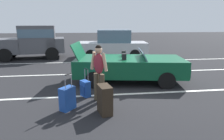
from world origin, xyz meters
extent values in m
plane|color=black|center=(0.00, 0.00, 0.00)|extent=(80.00, 80.00, 0.00)
cube|color=silver|center=(0.00, -1.38, 0.00)|extent=(18.00, 0.12, 0.01)
cube|color=silver|center=(0.00, 1.32, 0.00)|extent=(18.00, 0.12, 0.01)
cube|color=silver|center=(0.00, 4.02, 0.00)|extent=(18.00, 0.12, 0.01)
cube|color=#0F4C2D|center=(0.00, 0.00, 0.62)|extent=(4.32, 2.38, 0.64)
cube|color=#0F4C2D|center=(1.42, -0.22, 0.51)|extent=(1.56, 1.86, 0.38)
cube|color=slate|center=(0.51, -0.08, 1.09)|extent=(0.42, 1.56, 0.31)
cube|color=black|center=(-0.14, 0.40, 1.05)|extent=(0.19, 0.24, 0.22)
cube|color=black|center=(-0.26, -0.33, 1.05)|extent=(0.19, 0.24, 0.22)
cube|color=#0F4C2D|center=(-1.92, 0.30, 1.22)|extent=(0.53, 1.52, 0.59)
cylinder|color=black|center=(1.38, 0.60, 0.30)|extent=(0.63, 0.31, 0.60)
cylinder|color=black|center=(1.13, -1.00, 0.30)|extent=(0.63, 0.31, 0.60)
cylinder|color=black|center=(-1.13, 1.00, 0.30)|extent=(0.63, 0.31, 0.60)
cylinder|color=black|center=(-1.38, -0.60, 0.30)|extent=(0.63, 0.31, 0.60)
cube|color=#2D2319|center=(-1.17, -2.62, 0.37)|extent=(0.38, 0.53, 0.74)
cube|color=black|center=(-1.03, -2.58, 0.31)|extent=(0.11, 0.38, 0.41)
sphere|color=black|center=(-1.31, -2.48, 0.02)|extent=(0.04, 0.04, 0.04)
sphere|color=black|center=(-1.24, -2.81, 0.02)|extent=(0.04, 0.04, 0.04)
cube|color=#1E479E|center=(-2.13, -2.28, 0.31)|extent=(0.44, 0.46, 0.62)
cylinder|color=gray|center=(-2.15, -2.40, 0.80)|extent=(0.03, 0.03, 0.36)
cylinder|color=gray|center=(-2.01, -2.23, 0.80)|extent=(0.03, 0.03, 0.36)
cylinder|color=black|center=(-2.08, -2.32, 0.98)|extent=(0.16, 0.19, 0.03)
sphere|color=black|center=(-2.15, -2.44, 0.02)|extent=(0.04, 0.04, 0.04)
sphere|color=black|center=(-1.97, -2.23, 0.02)|extent=(0.04, 0.04, 0.04)
cube|color=#1E479E|center=(-1.68, -1.39, 0.25)|extent=(0.35, 0.39, 0.50)
cube|color=navy|center=(-1.77, -1.44, 0.21)|extent=(0.16, 0.24, 0.28)
cylinder|color=gray|center=(-1.58, -1.44, 0.69)|extent=(0.03, 0.03, 0.38)
cylinder|color=gray|center=(-1.68, -1.28, 0.69)|extent=(0.03, 0.03, 0.38)
cylinder|color=black|center=(-1.63, -1.36, 0.88)|extent=(0.12, 0.17, 0.03)
sphere|color=black|center=(-1.55, -1.45, 0.02)|extent=(0.04, 0.04, 0.04)
sphere|color=black|center=(-1.68, -1.25, 0.02)|extent=(0.04, 0.04, 0.04)
cylinder|color=#4C3F2D|center=(-1.34, -1.71, 0.41)|extent=(0.21, 0.21, 0.82)
cylinder|color=#4C3F2D|center=(-1.19, -1.84, 0.41)|extent=(0.21, 0.21, 0.82)
ellipsoid|color=maroon|center=(-1.27, -1.77, 1.12)|extent=(0.39, 0.37, 0.60)
sphere|color=tan|center=(-1.27, -1.77, 1.51)|extent=(0.21, 0.21, 0.21)
sphere|color=black|center=(-1.27, -1.77, 1.56)|extent=(0.18, 0.18, 0.18)
cylinder|color=tan|center=(-1.42, -1.64, 1.19)|extent=(0.21, 0.19, 0.53)
cylinder|color=tan|center=(-1.11, -1.90, 1.19)|extent=(0.21, 0.19, 0.53)
cube|color=#4C4C51|center=(-3.74, 5.93, 0.85)|extent=(1.35, 2.03, 0.90)
cube|color=#4C4C51|center=(-4.78, 5.78, 1.25)|extent=(2.34, 2.16, 1.70)
cube|color=slate|center=(-4.78, 5.78, 1.63)|extent=(2.30, 2.18, 0.51)
cube|color=#4C4C51|center=(-6.96, 5.49, 0.85)|extent=(2.63, 2.20, 0.90)
cylinder|color=black|center=(-4.08, 6.79, 0.40)|extent=(0.83, 0.38, 0.80)
cylinder|color=black|center=(-3.84, 5.00, 0.40)|extent=(0.83, 0.38, 0.80)
cylinder|color=black|center=(-6.72, 6.43, 0.40)|extent=(0.83, 0.38, 0.80)
cylinder|color=black|center=(-6.48, 4.64, 0.40)|extent=(0.83, 0.38, 0.80)
cube|color=#B2B2B7|center=(0.03, 5.44, 0.67)|extent=(4.65, 2.23, 0.70)
cube|color=slate|center=(0.13, 5.43, 1.42)|extent=(2.25, 1.82, 0.80)
cylinder|color=black|center=(-1.44, 4.75, 0.32)|extent=(0.66, 0.28, 0.64)
cylinder|color=black|center=(-1.28, 6.40, 0.32)|extent=(0.66, 0.28, 0.64)
cylinder|color=black|center=(1.33, 4.48, 0.32)|extent=(0.66, 0.28, 0.64)
cylinder|color=black|center=(1.50, 6.13, 0.32)|extent=(0.66, 0.28, 0.64)
camera|label=1|loc=(-1.53, -7.00, 2.24)|focal=30.07mm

